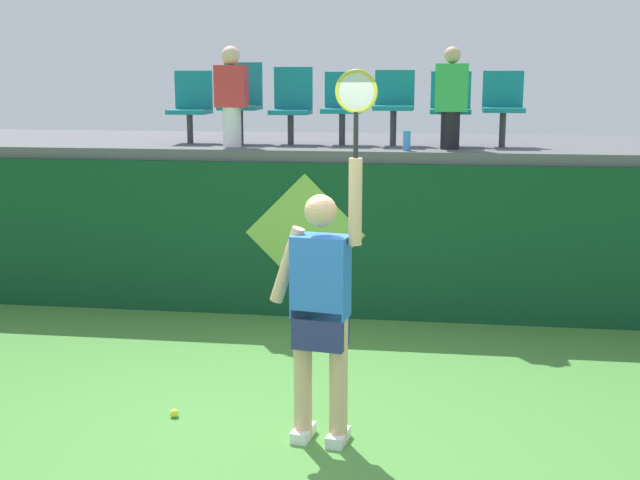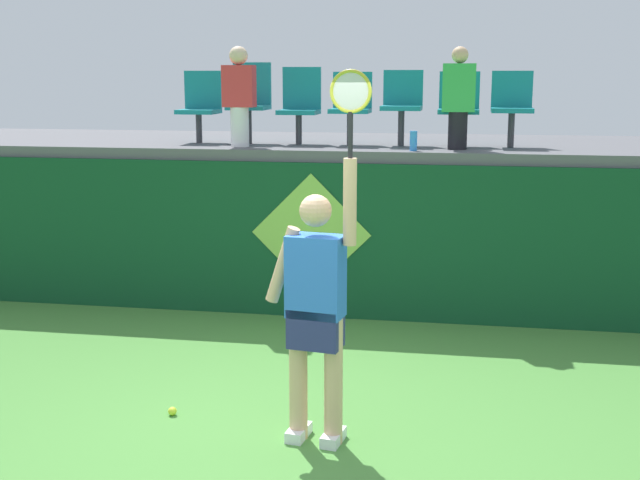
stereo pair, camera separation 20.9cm
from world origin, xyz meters
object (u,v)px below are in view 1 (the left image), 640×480
object	(u,v)px
water_bottle	(407,141)
stadium_chair_3	(343,104)
stadium_chair_5	(450,105)
spectator_0	(231,94)
tennis_ball	(174,413)
tennis_player	(321,305)
stadium_chair_4	(394,102)
stadium_chair_0	(191,104)
stadium_chair_1	(241,99)
stadium_chair_6	(503,104)
stadium_chair_2	(292,103)
spectator_1	(451,97)

from	to	relation	value
water_bottle	stadium_chair_3	world-z (taller)	stadium_chair_3
stadium_chair_5	spectator_0	bearing A→B (deg)	-169.06
tennis_ball	spectator_0	distance (m)	3.95
tennis_player	stadium_chair_3	xyz separation A→B (m)	(-0.31, 3.89, 1.22)
stadium_chair_4	stadium_chair_5	world-z (taller)	stadium_chair_4
tennis_player	water_bottle	distance (m)	3.37
stadium_chair_0	stadium_chair_1	world-z (taller)	stadium_chair_1
stadium_chair_6	stadium_chair_3	bearing A→B (deg)	179.95
stadium_chair_0	water_bottle	bearing A→B (deg)	-14.84
water_bottle	spectator_0	bearing A→B (deg)	173.91
stadium_chair_4	stadium_chair_6	xyz separation A→B (m)	(1.19, 0.00, -0.01)
stadium_chair_0	stadium_chair_6	bearing A→B (deg)	-0.09
stadium_chair_1	stadium_chair_2	distance (m)	0.58
stadium_chair_2	spectator_0	size ratio (longest dim) A/B	0.80
stadium_chair_1	stadium_chair_2	xyz separation A→B (m)	(0.58, 0.00, -0.04)
stadium_chair_2	tennis_ball	bearing A→B (deg)	-94.22
stadium_chair_5	water_bottle	bearing A→B (deg)	-124.04
stadium_chair_2	stadium_chair_5	bearing A→B (deg)	-0.25
stadium_chair_2	spectator_1	distance (m)	1.82
stadium_chair_3	water_bottle	bearing A→B (deg)	-41.48
tennis_ball	spectator_1	world-z (taller)	spectator_1
water_bottle	stadium_chair_2	distance (m)	1.53
stadium_chair_0	stadium_chair_5	world-z (taller)	stadium_chair_0
tennis_ball	stadium_chair_3	xyz separation A→B (m)	(0.85, 3.65, 2.19)
stadium_chair_2	stadium_chair_6	distance (m)	2.34
stadium_chair_1	spectator_1	bearing A→B (deg)	-9.86
stadium_chair_1	spectator_0	world-z (taller)	spectator_0
stadium_chair_1	spectator_0	xyz separation A→B (m)	(0.00, -0.46, 0.06)
stadium_chair_2	stadium_chair_3	distance (m)	0.58
stadium_chair_4	stadium_chair_2	bearing A→B (deg)	179.48
water_bottle	stadium_chair_4	bearing A→B (deg)	104.97
spectator_0	water_bottle	bearing A→B (deg)	-6.09
tennis_player	stadium_chair_6	xyz separation A→B (m)	(1.45, 3.89, 1.24)
tennis_player	spectator_1	size ratio (longest dim) A/B	2.43
stadium_chair_4	spectator_1	world-z (taller)	spectator_1
water_bottle	stadium_chair_0	xyz separation A→B (m)	(-2.50, 0.66, 0.34)
tennis_ball	tennis_player	bearing A→B (deg)	-11.77
spectator_1	spectator_0	bearing A→B (deg)	-178.70
water_bottle	stadium_chair_2	size ratio (longest dim) A/B	0.24
stadium_chair_0	stadium_chair_2	xyz separation A→B (m)	(1.17, 0.00, 0.02)
stadium_chair_5	tennis_player	bearing A→B (deg)	-102.78
stadium_chair_3	stadium_chair_2	bearing A→B (deg)	179.23
stadium_chair_4	stadium_chair_0	bearing A→B (deg)	179.83
stadium_chair_1	stadium_chair_4	world-z (taller)	stadium_chair_1
stadium_chair_2	spectator_1	world-z (taller)	spectator_1
water_bottle	stadium_chair_5	distance (m)	0.87
stadium_chair_6	spectator_1	xyz separation A→B (m)	(-0.57, -0.40, 0.08)
stadium_chair_4	spectator_0	world-z (taller)	spectator_0
water_bottle	stadium_chair_4	distance (m)	0.77
tennis_player	stadium_chair_5	world-z (taller)	tennis_player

